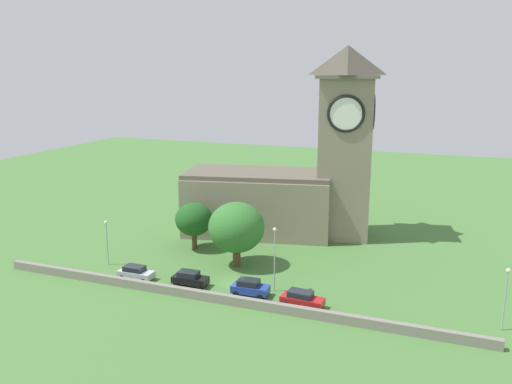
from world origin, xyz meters
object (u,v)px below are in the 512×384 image
object	(u,v)px
car_silver	(136,273)
tree_by_tower	(194,219)
church	(293,178)
car_blue	(250,287)
car_red	(302,299)
streetlamp_west_mid	(275,250)
tree_churchyard	(236,227)
streetlamp_west_end	(107,235)
car_black	(190,278)
streetlamp_central	(506,289)

from	to	relation	value
car_silver	tree_by_tower	size ratio (longest dim) A/B	0.65
church	car_blue	xyz separation A→B (m)	(2.47, -24.81, -8.13)
church	car_red	distance (m)	28.36
car_blue	streetlamp_west_mid	bearing A→B (deg)	43.14
tree_by_tower	car_red	bearing A→B (deg)	-33.00
tree_churchyard	tree_by_tower	world-z (taller)	tree_churchyard
tree_churchyard	car_blue	bearing A→B (deg)	-57.89
car_blue	streetlamp_west_end	xyz separation A→B (m)	(-21.51, 2.35, 3.24)
church	car_black	distance (m)	26.64
streetlamp_west_mid	streetlamp_central	xyz separation A→B (m)	(24.71, -0.91, -0.71)
car_blue	tree_churchyard	xyz separation A→B (m)	(-5.16, 8.23, 4.40)
car_red	streetlamp_west_end	distance (m)	28.40
car_black	car_red	distance (m)	14.44
car_black	streetlamp_west_end	size ratio (longest dim) A/B	0.72
car_black	streetlamp_central	size ratio (longest dim) A/B	0.67
church	streetlamp_west_mid	bearing A→B (deg)	-78.20
streetlamp_west_end	streetlamp_central	size ratio (longest dim) A/B	0.93
streetlamp_central	tree_by_tower	xyz separation A→B (m)	(-40.58, 11.04, 0.06)
streetlamp_central	tree_by_tower	size ratio (longest dim) A/B	0.95
church	car_black	xyz separation A→B (m)	(-5.43, -24.77, -8.18)
church	streetlamp_central	xyz separation A→B (m)	(29.45, -23.59, -4.62)
car_black	car_blue	size ratio (longest dim) A/B	1.00
church	car_red	bearing A→B (deg)	-70.66
car_black	car_silver	bearing A→B (deg)	-174.94
streetlamp_west_end	streetlamp_central	xyz separation A→B (m)	(48.48, -1.14, 0.27)
car_silver	streetlamp_west_mid	bearing A→B (deg)	8.89
car_silver	streetlamp_west_mid	distance (m)	18.22
tree_churchyard	car_silver	bearing A→B (deg)	-138.69
streetlamp_west_mid	tree_by_tower	xyz separation A→B (m)	(-15.87, 10.13, -0.64)
streetlamp_west_mid	tree_churchyard	distance (m)	9.62
car_black	tree_by_tower	size ratio (longest dim) A/B	0.63
car_blue	streetlamp_west_end	world-z (taller)	streetlamp_west_end
streetlamp_central	tree_churchyard	xyz separation A→B (m)	(-32.14, 7.02, 0.89)
car_red	streetlamp_west_end	world-z (taller)	streetlamp_west_end
car_silver	car_red	distance (m)	21.74
church	car_red	size ratio (longest dim) A/B	6.28
tree_by_tower	car_black	bearing A→B (deg)	-64.97
car_red	streetlamp_central	size ratio (longest dim) A/B	0.74
car_blue	tree_churchyard	world-z (taller)	tree_churchyard
church	tree_churchyard	distance (m)	17.21
car_blue	tree_churchyard	size ratio (longest dim) A/B	0.51
car_black	streetlamp_west_end	xyz separation A→B (m)	(-13.61, 2.31, 3.29)
church	car_black	size ratio (longest dim) A/B	6.93
car_silver	streetlamp_central	size ratio (longest dim) A/B	0.68
tree_churchyard	tree_by_tower	size ratio (longest dim) A/B	1.25
streetlamp_west_mid	church	bearing A→B (deg)	101.80
streetlamp_west_mid	tree_churchyard	size ratio (longest dim) A/B	0.90
streetlamp_west_mid	streetlamp_central	world-z (taller)	streetlamp_west_mid
car_red	car_blue	bearing A→B (deg)	172.88
car_blue	streetlamp_west_mid	size ratio (longest dim) A/B	0.56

